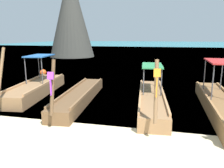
# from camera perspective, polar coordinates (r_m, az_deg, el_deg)

# --- Properties ---
(ground) EXTENTS (120.00, 120.00, 0.00)m
(ground) POSITION_cam_1_polar(r_m,az_deg,el_deg) (5.90, -10.43, -19.30)
(ground) COLOR beige
(sea_water) EXTENTS (120.00, 120.00, 0.00)m
(sea_water) POSITION_cam_1_polar(r_m,az_deg,el_deg) (67.13, 11.46, 9.45)
(sea_water) COLOR #147A89
(sea_water) RESTS_ON ground
(longtail_boat_yellow_ribbon) EXTENTS (1.97, 6.24, 2.63)m
(longtail_boat_yellow_ribbon) POSITION_cam_1_polar(r_m,az_deg,el_deg) (12.43, -18.92, -0.95)
(longtail_boat_yellow_ribbon) COLOR olive
(longtail_boat_yellow_ribbon) RESTS_ON ground
(longtail_boat_violet_ribbon) EXTENTS (1.50, 6.40, 2.32)m
(longtail_boat_violet_ribbon) POSITION_cam_1_polar(r_m,az_deg,el_deg) (10.64, -8.25, -3.09)
(longtail_boat_violet_ribbon) COLOR brown
(longtail_boat_violet_ribbon) RESTS_ON ground
(longtail_boat_orange_ribbon) EXTENTS (1.58, 6.42, 2.39)m
(longtail_boat_orange_ribbon) POSITION_cam_1_polar(r_m,az_deg,el_deg) (10.02, 10.15, -3.79)
(longtail_boat_orange_ribbon) COLOR olive
(longtail_boat_orange_ribbon) RESTS_ON ground
(longtail_boat_blue_ribbon) EXTENTS (1.15, 7.09, 2.38)m
(longtail_boat_blue_ribbon) POSITION_cam_1_polar(r_m,az_deg,el_deg) (10.12, 25.95, -4.65)
(longtail_boat_blue_ribbon) COLOR brown
(longtail_boat_blue_ribbon) RESTS_ON ground
(karst_rock) EXTENTS (6.63, 6.52, 12.53)m
(karst_rock) POSITION_cam_1_polar(r_m,az_deg,el_deg) (34.15, -10.67, 17.12)
(karst_rock) COLOR #383833
(karst_rock) RESTS_ON ground
(mooring_buoy_near) EXTENTS (0.52, 0.52, 0.52)m
(mooring_buoy_near) POSITION_cam_1_polar(r_m,az_deg,el_deg) (18.07, -17.30, 2.80)
(mooring_buoy_near) COLOR #EA5119
(mooring_buoy_near) RESTS_ON sea_water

